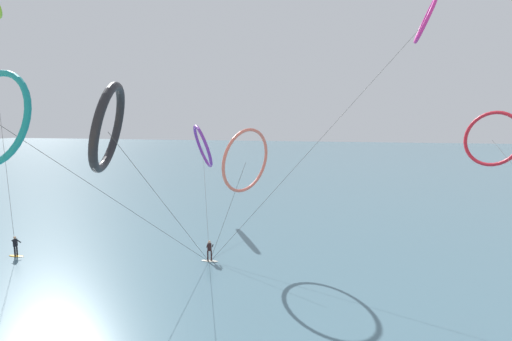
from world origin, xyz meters
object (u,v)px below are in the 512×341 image
kite_crimson (492,139)px  kite_violet (203,146)px  kite_charcoal (108,128)px  surfer_amber (16,248)px  kite_magenta (425,22)px  kite_coral (246,161)px  surfer_ivory (210,252)px

kite_crimson → kite_violet: size_ratio=1.25×
kite_crimson → kite_charcoal: 29.48m
surfer_amber → kite_charcoal: kite_charcoal is taller
kite_magenta → kite_crimson: bearing=118.4°
kite_violet → kite_magenta: (21.44, -9.92, 10.24)m
kite_violet → kite_crimson: bearing=-135.5°
kite_charcoal → kite_violet: kite_charcoal is taller
surfer_amber → kite_crimson: bearing=94.3°
kite_crimson → kite_charcoal: bearing=-98.5°
surfer_amber → kite_crimson: size_ratio=0.08×
kite_charcoal → kite_coral: bearing=146.4°
surfer_ivory → surfer_amber: bearing=163.6°
kite_charcoal → kite_magenta: 24.03m
kite_coral → kite_crimson: 20.20m
surfer_amber → kite_charcoal: bearing=49.0°
kite_charcoal → kite_magenta: size_ratio=0.69×
surfer_amber → kite_violet: 20.73m
kite_violet → surfer_amber: bearing=116.1°
kite_violet → kite_magenta: 25.75m
kite_crimson → surfer_ivory: bearing=-120.2°
surfer_ivory → kite_violet: kite_violet is taller
surfer_amber → kite_magenta: 36.93m
kite_coral → surfer_amber: bearing=-49.5°
surfer_amber → surfer_ivory: bearing=89.1°
kite_violet → kite_magenta: kite_magenta is taller
kite_coral → kite_charcoal: size_ratio=0.76×
surfer_ivory → kite_magenta: 24.05m
kite_crimson → kite_magenta: size_ratio=1.03×
surfer_ivory → kite_coral: (2.55, 1.78, 7.19)m
surfer_ivory → kite_coral: size_ratio=0.16×
kite_coral → kite_charcoal: kite_charcoal is taller
surfer_amber → kite_crimson: kite_crimson is taller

